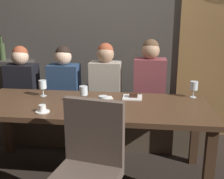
# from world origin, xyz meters

# --- Properties ---
(ground) EXTENTS (9.00, 9.00, 0.00)m
(ground) POSITION_xyz_m (0.00, 0.00, 0.00)
(ground) COLOR black
(back_wall_tiled) EXTENTS (6.00, 0.12, 3.00)m
(back_wall_tiled) POSITION_xyz_m (0.00, 1.22, 1.50)
(back_wall_tiled) COLOR #423D38
(back_wall_tiled) RESTS_ON ground
(arched_door) EXTENTS (0.90, 0.05, 2.55)m
(arched_door) POSITION_xyz_m (1.35, 1.15, 1.36)
(arched_door) COLOR olive
(arched_door) RESTS_ON ground
(dining_table) EXTENTS (2.20, 0.84, 0.74)m
(dining_table) POSITION_xyz_m (0.00, 0.00, 0.65)
(dining_table) COLOR #412B1C
(dining_table) RESTS_ON ground
(banquette_bench) EXTENTS (2.50, 0.44, 0.45)m
(banquette_bench) POSITION_xyz_m (0.00, 0.70, 0.23)
(banquette_bench) COLOR #4A3C2E
(banquette_bench) RESTS_ON ground
(chair_near_side) EXTENTS (0.52, 0.52, 0.98)m
(chair_near_side) POSITION_xyz_m (0.12, -0.72, 0.56)
(chair_near_side) COLOR #4C3321
(chair_near_side) RESTS_ON ground
(diner_redhead) EXTENTS (0.36, 0.24, 0.74)m
(diner_redhead) POSITION_xyz_m (-0.98, 0.68, 0.80)
(diner_redhead) COLOR black
(diner_redhead) RESTS_ON banquette_bench
(diner_bearded) EXTENTS (0.36, 0.24, 0.74)m
(diner_bearded) POSITION_xyz_m (-0.47, 0.73, 0.80)
(diner_bearded) COLOR navy
(diner_bearded) RESTS_ON banquette_bench
(diner_far_end) EXTENTS (0.36, 0.24, 0.78)m
(diner_far_end) POSITION_xyz_m (0.03, 0.73, 0.82)
(diner_far_end) COLOR #9E9384
(diner_far_end) RESTS_ON banquette_bench
(diner_near_end) EXTENTS (0.36, 0.24, 0.83)m
(diner_near_end) POSITION_xyz_m (0.55, 0.73, 0.84)
(diner_near_end) COLOR brown
(diner_near_end) RESTS_ON banquette_bench
(wine_bottle_pale_label) EXTENTS (0.08, 0.08, 0.33)m
(wine_bottle_pale_label) POSITION_xyz_m (-1.39, 1.06, 1.07)
(wine_bottle_pale_label) COLOR #384728
(wine_bottle_pale_label) RESTS_ON back_counter
(wine_glass_end_left) EXTENTS (0.08, 0.08, 0.16)m
(wine_glass_end_left) POSITION_xyz_m (0.16, -0.27, 0.86)
(wine_glass_end_left) COLOR silver
(wine_glass_end_left) RESTS_ON dining_table
(wine_glass_near_left) EXTENTS (0.08, 0.08, 0.16)m
(wine_glass_near_left) POSITION_xyz_m (-0.07, 0.02, 0.86)
(wine_glass_near_left) COLOR silver
(wine_glass_near_left) RESTS_ON dining_table
(wine_glass_center_back) EXTENTS (0.08, 0.08, 0.16)m
(wine_glass_center_back) POSITION_xyz_m (0.98, 0.33, 0.85)
(wine_glass_center_back) COLOR silver
(wine_glass_center_back) RESTS_ON dining_table
(wine_glass_center_front) EXTENTS (0.08, 0.08, 0.16)m
(wine_glass_center_front) POSITION_xyz_m (-0.53, 0.19, 0.85)
(wine_glass_center_front) COLOR silver
(wine_glass_center_front) RESTS_ON dining_table
(espresso_cup) EXTENTS (0.12, 0.12, 0.06)m
(espresso_cup) POSITION_xyz_m (-0.37, -0.27, 0.77)
(espresso_cup) COLOR white
(espresso_cup) RESTS_ON dining_table
(dessert_plate) EXTENTS (0.19, 0.19, 0.05)m
(dessert_plate) POSITION_xyz_m (0.38, 0.24, 0.75)
(dessert_plate) COLOR white
(dessert_plate) RESTS_ON dining_table
(folded_napkin) EXTENTS (0.14, 0.13, 0.01)m
(folded_napkin) POSITION_xyz_m (0.13, 0.19, 0.74)
(folded_napkin) COLOR silver
(folded_napkin) RESTS_ON dining_table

